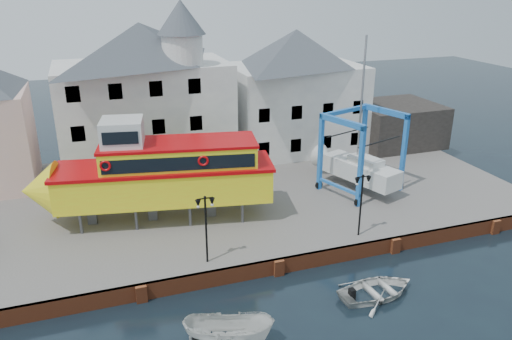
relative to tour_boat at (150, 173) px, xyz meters
name	(u,v)px	position (x,y,z in m)	size (l,w,h in m)	color
ground	(278,275)	(6.16, -7.79, -4.36)	(140.00, 140.00, 0.00)	black
hardstanding	(227,196)	(6.16, 3.21, -3.86)	(44.00, 22.00, 1.00)	#605852
quay_wall	(278,266)	(6.16, -7.69, -3.86)	(44.00, 0.47, 1.00)	brown
building_white_main	(146,95)	(1.29, 10.60, 2.98)	(14.00, 8.30, 14.00)	silver
building_white_right	(295,91)	(15.16, 11.20, 2.24)	(12.00, 8.00, 11.20)	silver
shed_dark	(395,124)	(25.16, 9.21, -1.36)	(8.00, 7.00, 4.00)	black
lamp_post_left	(205,213)	(2.16, -6.59, -0.19)	(1.12, 0.32, 4.20)	black
lamp_post_right	(362,190)	(12.16, -6.59, -0.19)	(1.12, 0.32, 4.20)	black
tour_boat	(150,173)	(0.00, 0.00, 0.00)	(16.80, 6.75, 7.13)	#59595E
travel_lift	(354,163)	(15.77, 0.64, -1.39)	(6.55, 8.00, 11.75)	#1C5EA8
motorboat_b	(377,295)	(10.60, -11.50, -4.36)	(3.22, 4.51, 0.93)	silver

